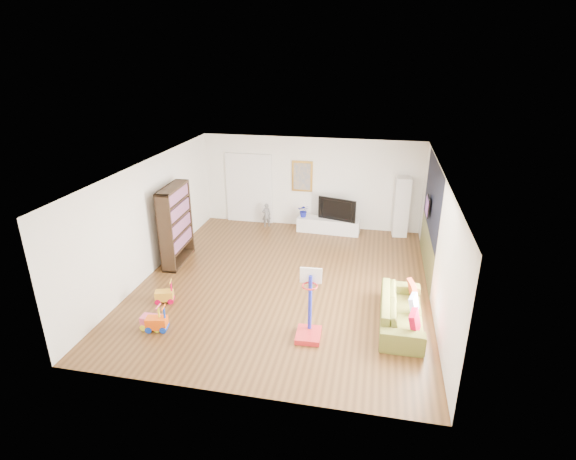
% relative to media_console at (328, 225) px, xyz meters
% --- Properties ---
extents(floor, '(6.50, 7.50, 0.00)m').
position_rel_media_console_xyz_m(floor, '(-0.62, -3.30, -0.21)').
color(floor, brown).
rests_on(floor, ground).
extents(ceiling, '(6.50, 7.50, 0.00)m').
position_rel_media_console_xyz_m(ceiling, '(-0.62, -3.30, 2.49)').
color(ceiling, white).
rests_on(ceiling, ground).
extents(wall_back, '(6.50, 0.00, 2.70)m').
position_rel_media_console_xyz_m(wall_back, '(-0.62, 0.45, 1.14)').
color(wall_back, white).
rests_on(wall_back, ground).
extents(wall_front, '(6.50, 0.00, 2.70)m').
position_rel_media_console_xyz_m(wall_front, '(-0.62, -7.05, 1.14)').
color(wall_front, white).
rests_on(wall_front, ground).
extents(wall_left, '(0.00, 7.50, 2.70)m').
position_rel_media_console_xyz_m(wall_left, '(-3.87, -3.30, 1.14)').
color(wall_left, silver).
rests_on(wall_left, ground).
extents(wall_right, '(0.00, 7.50, 2.70)m').
position_rel_media_console_xyz_m(wall_right, '(2.63, -3.30, 1.14)').
color(wall_right, silver).
rests_on(wall_right, ground).
extents(navy_accent, '(0.01, 3.20, 1.70)m').
position_rel_media_console_xyz_m(navy_accent, '(2.61, -1.90, 1.64)').
color(navy_accent, black).
rests_on(navy_accent, wall_right).
extents(olive_wainscot, '(0.01, 3.20, 1.00)m').
position_rel_media_console_xyz_m(olive_wainscot, '(2.61, -1.90, 0.29)').
color(olive_wainscot, brown).
rests_on(olive_wainscot, wall_right).
extents(doorway, '(1.45, 0.06, 2.10)m').
position_rel_media_console_xyz_m(doorway, '(-2.52, 0.41, 0.84)').
color(doorway, white).
rests_on(doorway, ground).
extents(painting_back, '(0.62, 0.06, 0.92)m').
position_rel_media_console_xyz_m(painting_back, '(-0.87, 0.41, 1.34)').
color(painting_back, gold).
rests_on(painting_back, wall_back).
extents(artwork_right, '(0.04, 0.56, 0.46)m').
position_rel_media_console_xyz_m(artwork_right, '(2.55, -1.70, 1.34)').
color(artwork_right, '#7F3F8C').
rests_on(artwork_right, wall_right).
extents(media_console, '(1.85, 0.55, 0.43)m').
position_rel_media_console_xyz_m(media_console, '(0.00, 0.00, 0.00)').
color(media_console, silver).
rests_on(media_console, ground).
extents(tall_cabinet, '(0.43, 0.43, 1.73)m').
position_rel_media_console_xyz_m(tall_cabinet, '(2.05, 0.19, 0.65)').
color(tall_cabinet, white).
rests_on(tall_cabinet, ground).
extents(bookshelf, '(0.43, 1.37, 1.98)m').
position_rel_media_console_xyz_m(bookshelf, '(-3.50, -2.74, 0.78)').
color(bookshelf, '#2F2013').
rests_on(bookshelf, ground).
extents(sofa, '(0.82, 2.05, 0.60)m').
position_rel_media_console_xyz_m(sofa, '(1.97, -4.53, 0.09)').
color(sofa, '#646727').
rests_on(sofa, ground).
extents(basketball_hoop, '(0.49, 0.59, 1.36)m').
position_rel_media_console_xyz_m(basketball_hoop, '(0.27, -5.32, 0.47)').
color(basketball_hoop, red).
rests_on(basketball_hoop, ground).
extents(ride_on_yellow, '(0.42, 0.33, 0.50)m').
position_rel_media_console_xyz_m(ride_on_yellow, '(-2.95, -4.69, 0.04)').
color(ride_on_yellow, gold).
rests_on(ride_on_yellow, ground).
extents(ride_on_orange, '(0.43, 0.31, 0.52)m').
position_rel_media_console_xyz_m(ride_on_orange, '(-2.62, -5.68, 0.05)').
color(ride_on_orange, '#FB570B').
rests_on(ride_on_orange, ground).
extents(ride_on_pink, '(0.40, 0.25, 0.52)m').
position_rel_media_console_xyz_m(ride_on_pink, '(-2.74, -5.65, 0.05)').
color(ride_on_pink, '#E94F77').
rests_on(ride_on_pink, ground).
extents(child, '(0.32, 0.28, 0.73)m').
position_rel_media_console_xyz_m(child, '(-1.91, 0.09, 0.15)').
color(child, slate).
rests_on(child, ground).
extents(tv, '(1.14, 0.47, 0.66)m').
position_rel_media_console_xyz_m(tv, '(0.27, 0.02, 0.54)').
color(tv, black).
rests_on(tv, media_console).
extents(vase_plant, '(0.35, 0.30, 0.38)m').
position_rel_media_console_xyz_m(vase_plant, '(-0.74, 0.01, 0.40)').
color(vase_plant, '#131A9B').
rests_on(vase_plant, media_console).
extents(pillow_left, '(0.19, 0.40, 0.39)m').
position_rel_media_console_xyz_m(pillow_left, '(2.17, -5.14, 0.26)').
color(pillow_left, '#B50627').
rests_on(pillow_left, sofa).
extents(pillow_center, '(0.18, 0.36, 0.35)m').
position_rel_media_console_xyz_m(pillow_center, '(2.19, -4.50, 0.26)').
color(pillow_center, silver).
rests_on(pillow_center, sofa).
extents(pillow_right, '(0.18, 0.38, 0.37)m').
position_rel_media_console_xyz_m(pillow_right, '(2.19, -3.93, 0.26)').
color(pillow_right, '#C03E25').
rests_on(pillow_right, sofa).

